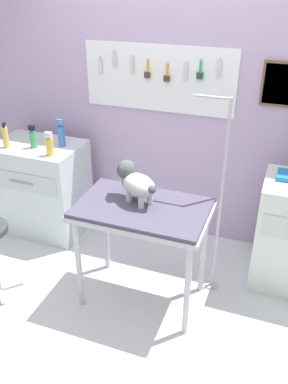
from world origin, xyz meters
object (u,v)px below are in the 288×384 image
(dog, at_px, (135,182))
(counter_left, at_px, (42,188))
(grooming_arm, at_px, (218,209))
(grooming_table, at_px, (142,217))
(pump_bottle_white, at_px, (33,138))

(dog, bearing_deg, counter_left, 155.30)
(grooming_arm, xyz_separation_m, counter_left, (-1.74, 0.29, -0.29))
(grooming_table, bearing_deg, counter_left, 154.40)
(pump_bottle_white, bearing_deg, dog, -22.41)
(dog, relative_size, pump_bottle_white, 1.79)
(grooming_table, xyz_separation_m, pump_bottle_white, (-1.23, 0.54, 0.23))
(grooming_table, bearing_deg, dog, 141.81)
(grooming_arm, bearing_deg, pump_bottle_white, 172.68)
(pump_bottle_white, bearing_deg, counter_left, 108.77)
(counter_left, xyz_separation_m, pump_bottle_white, (0.02, -0.07, 0.53))
(grooming_arm, xyz_separation_m, dog, (-0.56, -0.26, 0.26))
(grooming_arm, height_order, dog, grooming_arm)
(counter_left, bearing_deg, grooming_table, -25.60)
(grooming_arm, relative_size, pump_bottle_white, 7.56)
(grooming_table, height_order, grooming_arm, grooming_arm)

